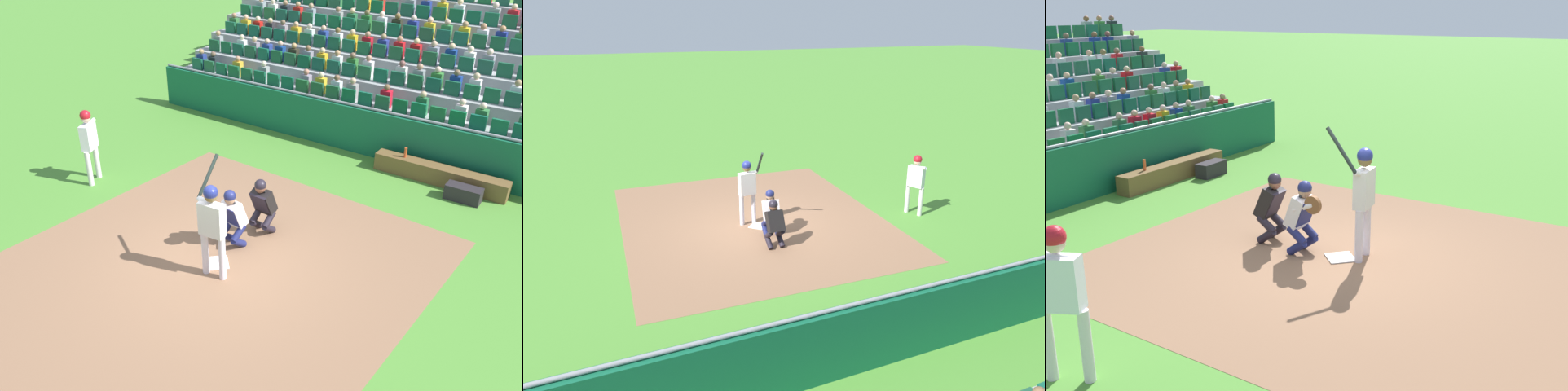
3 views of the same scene
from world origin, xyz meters
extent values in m
plane|color=#4E8C32|center=(0.00, 0.00, 0.00)|extent=(160.00, 160.00, 0.00)
cube|color=#8D6448|center=(0.00, 0.50, 0.00)|extent=(7.63, 8.76, 0.01)
cube|color=white|center=(0.00, 0.00, 0.02)|extent=(0.62, 0.62, 0.02)
cylinder|color=silver|center=(-0.38, 0.29, 0.45)|extent=(0.14, 0.14, 0.89)
cylinder|color=silver|center=(-0.02, 0.32, 0.45)|extent=(0.14, 0.14, 0.89)
cube|color=silver|center=(-0.20, 0.31, 1.21)|extent=(0.49, 0.27, 0.63)
sphere|color=brown|center=(-0.20, 0.31, 1.68)|extent=(0.23, 0.23, 0.23)
sphere|color=navy|center=(-0.20, 0.31, 1.75)|extent=(0.26, 0.26, 0.26)
cylinder|color=silver|center=(-0.14, 0.29, 1.51)|extent=(0.49, 0.09, 0.14)
cylinder|color=silver|center=(0.04, 0.31, 1.51)|extent=(0.17, 0.13, 0.13)
cylinder|color=black|center=(0.09, 0.03, 1.87)|extent=(0.09, 0.57, 0.69)
sphere|color=black|center=(0.10, 0.29, 1.54)|extent=(0.06, 0.06, 0.06)
cylinder|color=navy|center=(-0.03, -0.64, 0.15)|extent=(0.18, 0.40, 0.34)
cylinder|color=navy|center=(-0.03, -0.64, 0.37)|extent=(0.18, 0.39, 0.33)
cylinder|color=navy|center=(0.29, -0.67, 0.15)|extent=(0.18, 0.40, 0.34)
cylinder|color=navy|center=(0.29, -0.67, 0.37)|extent=(0.18, 0.39, 0.33)
cube|color=silver|center=(0.12, -0.71, 0.74)|extent=(0.46, 0.46, 0.60)
cube|color=navy|center=(0.13, -0.59, 0.74)|extent=(0.40, 0.25, 0.45)
sphere|color=#A6795D|center=(0.13, -0.61, 1.10)|extent=(0.22, 0.22, 0.22)
cube|color=black|center=(0.13, -0.61, 1.10)|extent=(0.21, 0.13, 0.20)
sphere|color=navy|center=(0.13, -0.61, 1.16)|extent=(0.24, 0.24, 0.24)
cylinder|color=brown|center=(0.27, -0.37, 0.95)|extent=(0.10, 0.31, 0.30)
cylinder|color=silver|center=(0.29, -0.55, 0.88)|extent=(0.12, 0.39, 0.22)
cylinder|color=black|center=(-0.22, -1.42, 0.15)|extent=(0.14, 0.38, 0.34)
cylinder|color=black|center=(-0.22, -1.42, 0.37)|extent=(0.14, 0.38, 0.33)
cylinder|color=black|center=(0.10, -1.42, 0.15)|extent=(0.14, 0.38, 0.34)
cylinder|color=black|center=(0.10, -1.42, 0.37)|extent=(0.14, 0.38, 0.33)
cube|color=black|center=(-0.06, -1.45, 0.73)|extent=(0.42, 0.45, 0.60)
cube|color=black|center=(-0.07, -1.33, 0.73)|extent=(0.38, 0.24, 0.44)
sphere|color=brown|center=(-0.07, -1.34, 1.09)|extent=(0.22, 0.22, 0.22)
cube|color=black|center=(-0.07, -1.34, 1.09)|extent=(0.20, 0.12, 0.20)
sphere|color=black|center=(-0.07, -1.34, 1.15)|extent=(0.24, 0.24, 0.24)
cube|color=#125B3B|center=(0.00, -6.31, 0.63)|extent=(14.50, 0.24, 1.25)
cylinder|color=gray|center=(0.00, -6.31, 1.29)|extent=(14.50, 0.07, 0.07)
cube|color=brown|center=(-2.25, -5.76, 0.22)|extent=(3.25, 0.40, 0.44)
cylinder|color=#D04D25|center=(-1.34, -5.77, 0.57)|extent=(0.07, 0.07, 0.25)
cube|color=#272226|center=(-3.01, -5.23, 0.18)|extent=(0.81, 0.37, 0.35)
cylinder|color=silver|center=(4.56, -0.73, 0.44)|extent=(0.17, 0.17, 0.87)
cylinder|color=silver|center=(4.75, -1.12, 0.44)|extent=(0.17, 0.17, 0.87)
cube|color=white|center=(4.65, -0.93, 1.18)|extent=(0.40, 0.52, 0.62)
sphere|color=beige|center=(4.65, -0.93, 1.65)|extent=(0.23, 0.23, 0.23)
sphere|color=red|center=(4.65, -0.93, 1.71)|extent=(0.25, 0.25, 0.25)
cylinder|color=white|center=(4.65, -0.98, 1.48)|extent=(0.25, 0.50, 0.14)
cylinder|color=white|center=(4.73, -1.15, 1.48)|extent=(0.09, 0.15, 0.13)
camera|label=1|loc=(-5.65, 6.43, 6.17)|focal=37.62mm
camera|label=2|loc=(-4.30, -12.01, 5.55)|focal=33.53mm
camera|label=3|loc=(8.47, 4.46, 4.00)|focal=42.77mm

